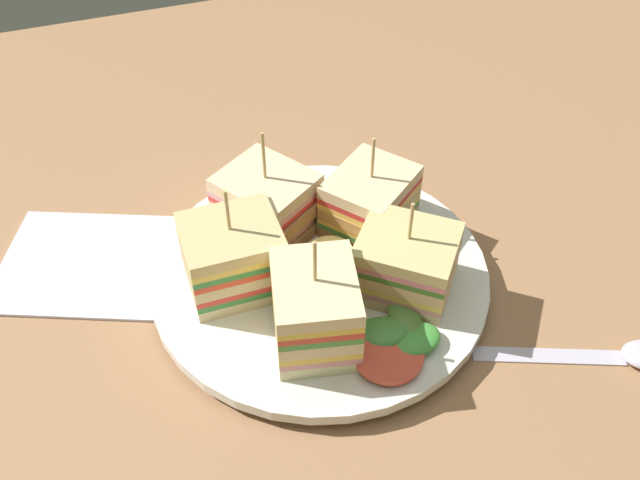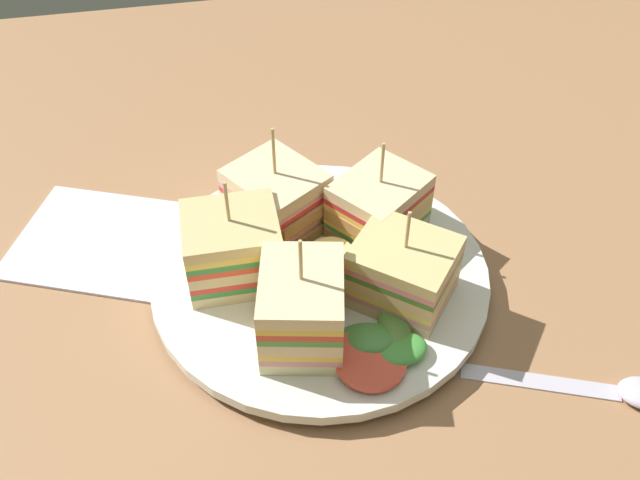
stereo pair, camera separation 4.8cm
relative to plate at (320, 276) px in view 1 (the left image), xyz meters
The scene contains 11 objects.
ground_plane 1.87cm from the plate, ahead, with size 123.56×96.87×1.80cm, color #A0714C.
plate is the anchor object (origin of this frame).
sandwich_wedge_0 6.93cm from the plate, 67.33° to the left, with size 6.50×7.50×8.77cm.
sandwich_wedge_1 6.74cm from the plate, 145.01° to the left, with size 8.60×8.47×7.75cm.
sandwich_wedge_2 6.74cm from the plate, 147.73° to the right, with size 8.36×8.11×8.13cm.
sandwich_wedge_3 6.76cm from the plate, 69.09° to the right, with size 8.28×8.54×8.74cm.
sandwich_wedge_4 6.86cm from the plate, ahead, with size 6.60×5.76×8.49cm.
chip_pile 1.72cm from the plate, 138.24° to the left, with size 5.57×6.60×1.66cm.
salad_garnish 8.24cm from the plate, 107.51° to the left, with size 6.40×6.64×1.43cm.
spoon 21.23cm from the plate, 141.85° to the left, with size 13.01×6.67×1.00cm.
napkin 17.34cm from the plate, 26.63° to the right, with size 13.97×10.79×0.50cm, color white.
Camera 1 is at (11.64, 32.49, 38.30)cm, focal length 39.05 mm.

